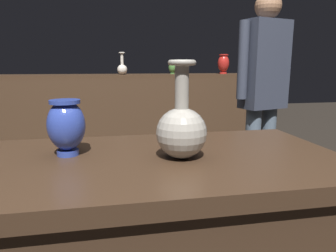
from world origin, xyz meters
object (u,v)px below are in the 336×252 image
(shelf_vase_far_right, at_px, (223,63))
(shelf_vase_right, at_px, (172,68))
(vase_centerpiece, at_px, (181,128))
(visitor_near_right, at_px, (263,88))
(shelf_vase_center, at_px, (122,68))
(vase_tall_behind, at_px, (66,125))

(shelf_vase_far_right, bearing_deg, shelf_vase_right, 170.20)
(shelf_vase_right, height_order, shelf_vase_far_right, shelf_vase_far_right)
(vase_centerpiece, distance_m, visitor_near_right, 1.46)
(shelf_vase_far_right, bearing_deg, vase_centerpiece, -113.67)
(shelf_vase_center, height_order, visitor_near_right, visitor_near_right)
(vase_tall_behind, distance_m, shelf_vase_far_right, 2.48)
(vase_centerpiece, relative_size, shelf_vase_right, 2.57)
(vase_tall_behind, height_order, visitor_near_right, visitor_near_right)
(vase_tall_behind, relative_size, shelf_vase_right, 1.53)
(shelf_vase_center, bearing_deg, shelf_vase_right, 14.49)
(shelf_vase_right, xyz_separation_m, visitor_near_right, (0.44, -1.12, -0.13))
(shelf_vase_center, relative_size, shelf_vase_far_right, 1.06)
(vase_centerpiece, height_order, shelf_vase_far_right, shelf_vase_far_right)
(vase_centerpiece, bearing_deg, shelf_vase_center, 92.13)
(shelf_vase_right, bearing_deg, visitor_near_right, -68.60)
(shelf_vase_center, relative_size, visitor_near_right, 0.13)
(vase_centerpiece, height_order, vase_tall_behind, vase_centerpiece)
(shelf_vase_right, distance_m, visitor_near_right, 1.21)
(vase_centerpiece, height_order, shelf_vase_center, shelf_vase_center)
(vase_tall_behind, relative_size, shelf_vase_center, 0.84)
(shelf_vase_right, bearing_deg, vase_centerpiece, -100.93)
(vase_centerpiece, height_order, visitor_near_right, visitor_near_right)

